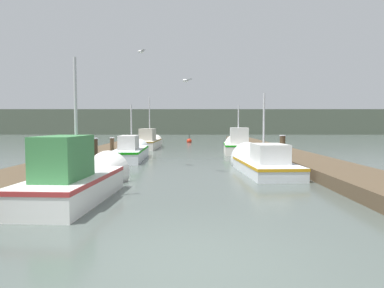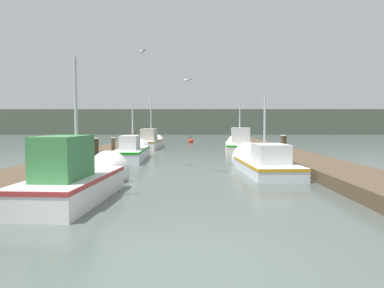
{
  "view_description": "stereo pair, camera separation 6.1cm",
  "coord_description": "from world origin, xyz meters",
  "px_view_note": "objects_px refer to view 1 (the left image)",
  "views": [
    {
      "loc": [
        0.07,
        -4.76,
        1.96
      ],
      "look_at": [
        0.02,
        11.95,
        0.95
      ],
      "focal_mm": 32.0,
      "sensor_mm": 36.0,
      "label": 1
    },
    {
      "loc": [
        0.13,
        -4.76,
        1.96
      ],
      "look_at": [
        0.02,
        11.95,
        0.95
      ],
      "focal_mm": 32.0,
      "sensor_mm": 36.0,
      "label": 2
    }
  ],
  "objects_px": {
    "channel_buoy": "(190,141)",
    "seagull_lead": "(186,81)",
    "fishing_boat_1": "(262,163)",
    "mooring_piling_1": "(95,154)",
    "fishing_boat_2": "(133,151)",
    "fishing_boat_4": "(151,141)",
    "mooring_piling_2": "(283,150)",
    "mooring_piling_3": "(130,144)",
    "fishing_boat_0": "(82,178)",
    "fishing_boat_3": "(239,145)",
    "mooring_piling_0": "(113,149)",
    "seagull_1": "(142,52)"
  },
  "relations": [
    {
      "from": "channel_buoy",
      "to": "fishing_boat_1",
      "type": "bearing_deg",
      "value": -81.56
    },
    {
      "from": "mooring_piling_1",
      "to": "channel_buoy",
      "type": "xyz_separation_m",
      "value": [
        3.81,
        20.75,
        -0.54
      ]
    },
    {
      "from": "channel_buoy",
      "to": "seagull_lead",
      "type": "distance_m",
      "value": 21.98
    },
    {
      "from": "mooring_piling_3",
      "to": "channel_buoy",
      "type": "height_order",
      "value": "mooring_piling_3"
    },
    {
      "from": "fishing_boat_4",
      "to": "fishing_boat_1",
      "type": "bearing_deg",
      "value": -63.41
    },
    {
      "from": "fishing_boat_3",
      "to": "mooring_piling_0",
      "type": "xyz_separation_m",
      "value": [
        -7.2,
        -5.13,
        0.12
      ]
    },
    {
      "from": "fishing_boat_2",
      "to": "fishing_boat_3",
      "type": "bearing_deg",
      "value": 28.83
    },
    {
      "from": "seagull_lead",
      "to": "fishing_boat_0",
      "type": "bearing_deg",
      "value": -85.24
    },
    {
      "from": "channel_buoy",
      "to": "seagull_lead",
      "type": "xyz_separation_m",
      "value": [
        0.04,
        -21.71,
        3.47
      ]
    },
    {
      "from": "fishing_boat_4",
      "to": "mooring_piling_1",
      "type": "distance_m",
      "value": 12.98
    },
    {
      "from": "fishing_boat_0",
      "to": "fishing_boat_4",
      "type": "bearing_deg",
      "value": 94.65
    },
    {
      "from": "fishing_boat_1",
      "to": "fishing_boat_4",
      "type": "bearing_deg",
      "value": 111.43
    },
    {
      "from": "fishing_boat_1",
      "to": "mooring_piling_1",
      "type": "xyz_separation_m",
      "value": [
        -6.93,
        0.29,
        0.33
      ]
    },
    {
      "from": "fishing_boat_2",
      "to": "mooring_piling_3",
      "type": "xyz_separation_m",
      "value": [
        -0.95,
        4.04,
        0.12
      ]
    },
    {
      "from": "fishing_boat_4",
      "to": "seagull_1",
      "type": "xyz_separation_m",
      "value": [
        1.14,
        -12.14,
        4.56
      ]
    },
    {
      "from": "mooring_piling_3",
      "to": "channel_buoy",
      "type": "xyz_separation_m",
      "value": [
        3.98,
        12.05,
        -0.39
      ]
    },
    {
      "from": "fishing_boat_0",
      "to": "fishing_boat_3",
      "type": "relative_size",
      "value": 1.06
    },
    {
      "from": "fishing_boat_2",
      "to": "mooring_piling_2",
      "type": "bearing_deg",
      "value": -20.8
    },
    {
      "from": "mooring_piling_2",
      "to": "mooring_piling_0",
      "type": "bearing_deg",
      "value": 171.34
    },
    {
      "from": "fishing_boat_1",
      "to": "channel_buoy",
      "type": "xyz_separation_m",
      "value": [
        -3.12,
        21.03,
        -0.21
      ]
    },
    {
      "from": "fishing_boat_4",
      "to": "seagull_lead",
      "type": "distance_m",
      "value": 14.6
    },
    {
      "from": "mooring_piling_0",
      "to": "mooring_piling_2",
      "type": "xyz_separation_m",
      "value": [
        8.47,
        -1.29,
        0.08
      ]
    },
    {
      "from": "fishing_boat_2",
      "to": "fishing_boat_4",
      "type": "xyz_separation_m",
      "value": [
        -0.04,
        8.3,
        0.1
      ]
    },
    {
      "from": "fishing_boat_0",
      "to": "mooring_piling_1",
      "type": "distance_m",
      "value": 5.34
    },
    {
      "from": "mooring_piling_0",
      "to": "mooring_piling_2",
      "type": "distance_m",
      "value": 8.57
    },
    {
      "from": "mooring_piling_0",
      "to": "mooring_piling_2",
      "type": "bearing_deg",
      "value": -8.66
    },
    {
      "from": "mooring_piling_0",
      "to": "mooring_piling_1",
      "type": "relative_size",
      "value": 0.91
    },
    {
      "from": "fishing_boat_0",
      "to": "seagull_lead",
      "type": "xyz_separation_m",
      "value": [
        2.72,
        4.25,
        3.11
      ]
    },
    {
      "from": "channel_buoy",
      "to": "seagull_1",
      "type": "bearing_deg",
      "value": -95.54
    },
    {
      "from": "fishing_boat_0",
      "to": "mooring_piling_0",
      "type": "relative_size",
      "value": 4.1
    },
    {
      "from": "fishing_boat_0",
      "to": "mooring_piling_2",
      "type": "distance_m",
      "value": 10.32
    },
    {
      "from": "mooring_piling_0",
      "to": "fishing_boat_0",
      "type": "bearing_deg",
      "value": -82.26
    },
    {
      "from": "fishing_boat_2",
      "to": "mooring_piling_3",
      "type": "height_order",
      "value": "fishing_boat_2"
    },
    {
      "from": "fishing_boat_0",
      "to": "channel_buoy",
      "type": "height_order",
      "value": "fishing_boat_0"
    },
    {
      "from": "fishing_boat_0",
      "to": "fishing_boat_1",
      "type": "xyz_separation_m",
      "value": [
        5.8,
        4.93,
        -0.15
      ]
    },
    {
      "from": "fishing_boat_4",
      "to": "channel_buoy",
      "type": "xyz_separation_m",
      "value": [
        3.07,
        7.79,
        -0.38
      ]
    },
    {
      "from": "fishing_boat_1",
      "to": "fishing_boat_2",
      "type": "bearing_deg",
      "value": 137.59
    },
    {
      "from": "mooring_piling_1",
      "to": "channel_buoy",
      "type": "height_order",
      "value": "mooring_piling_1"
    },
    {
      "from": "fishing_boat_3",
      "to": "mooring_piling_3",
      "type": "xyz_separation_m",
      "value": [
        -7.34,
        0.21,
        0.04
      ]
    },
    {
      "from": "fishing_boat_1",
      "to": "fishing_boat_2",
      "type": "xyz_separation_m",
      "value": [
        -6.16,
        4.95,
        0.07
      ]
    },
    {
      "from": "mooring_piling_0",
      "to": "seagull_1",
      "type": "xyz_separation_m",
      "value": [
        1.91,
        -2.54,
        4.46
      ]
    },
    {
      "from": "fishing_boat_1",
      "to": "seagull_1",
      "type": "bearing_deg",
      "value": 164.02
    },
    {
      "from": "mooring_piling_0",
      "to": "seagull_1",
      "type": "height_order",
      "value": "seagull_1"
    },
    {
      "from": "mooring_piling_2",
      "to": "mooring_piling_3",
      "type": "relative_size",
      "value": 1.32
    },
    {
      "from": "fishing_boat_2",
      "to": "mooring_piling_0",
      "type": "height_order",
      "value": "fishing_boat_2"
    },
    {
      "from": "seagull_lead",
      "to": "seagull_1",
      "type": "height_order",
      "value": "seagull_1"
    },
    {
      "from": "mooring_piling_1",
      "to": "fishing_boat_0",
      "type": "bearing_deg",
      "value": -77.78
    },
    {
      "from": "mooring_piling_1",
      "to": "fishing_boat_3",
      "type": "bearing_deg",
      "value": 49.84
    },
    {
      "from": "fishing_boat_4",
      "to": "mooring_piling_3",
      "type": "relative_size",
      "value": 5.9
    },
    {
      "from": "fishing_boat_1",
      "to": "mooring_piling_1",
      "type": "distance_m",
      "value": 6.94
    }
  ]
}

